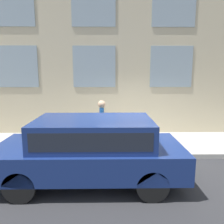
% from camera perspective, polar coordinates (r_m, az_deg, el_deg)
% --- Properties ---
extents(ground_plane, '(80.00, 80.00, 0.00)m').
position_cam_1_polar(ground_plane, '(6.75, 7.40, -12.15)').
color(ground_plane, '#2D2D30').
extents(sidewalk, '(2.50, 60.00, 0.14)m').
position_cam_1_polar(sidewalk, '(7.89, 6.11, -8.25)').
color(sidewalk, '#B2ADA3').
rests_on(sidewalk, ground_plane).
extents(building_facade, '(0.33, 40.00, 8.85)m').
position_cam_1_polar(building_facade, '(9.08, 5.52, 22.03)').
color(building_facade, '#C6B793').
rests_on(building_facade, ground_plane).
extents(fire_hydrant, '(0.32, 0.44, 0.76)m').
position_cam_1_polar(fire_hydrant, '(6.94, 2.75, -6.80)').
color(fire_hydrant, gold).
rests_on(fire_hydrant, sidewalk).
extents(person, '(0.37, 0.25, 1.54)m').
position_cam_1_polar(person, '(7.08, -2.67, -1.93)').
color(person, navy).
rests_on(person, sidewalk).
extents(parked_truck_navy_near, '(1.84, 4.25, 1.52)m').
position_cam_1_polar(parked_truck_navy_near, '(5.14, -5.40, -8.88)').
color(parked_truck_navy_near, black).
rests_on(parked_truck_navy_near, ground_plane).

